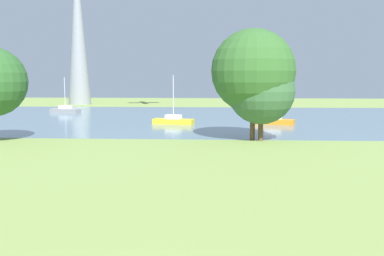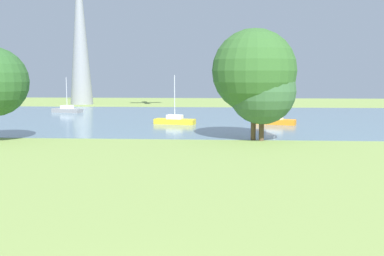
{
  "view_description": "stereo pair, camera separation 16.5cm",
  "coord_description": "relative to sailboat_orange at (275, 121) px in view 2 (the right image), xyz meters",
  "views": [
    {
      "loc": [
        2.15,
        -9.47,
        5.79
      ],
      "look_at": [
        0.59,
        17.57,
        2.54
      ],
      "focal_mm": 41.62,
      "sensor_mm": 36.0,
      "label": 1
    },
    {
      "loc": [
        2.32,
        -9.46,
        5.79
      ],
      "look_at": [
        0.59,
        17.57,
        2.54
      ],
      "focal_mm": 41.62,
      "sensor_mm": 36.0,
      "label": 2
    }
  ],
  "objects": [
    {
      "name": "ground_plane",
      "position": [
        -8.71,
        -20.95,
        -0.45
      ],
      "size": [
        160.0,
        160.0,
        0.0
      ],
      "primitive_type": "plane",
      "color": "#7F994C"
    },
    {
      "name": "water_surface",
      "position": [
        -8.71,
        7.05,
        -0.44
      ],
      "size": [
        140.0,
        40.0,
        0.02
      ],
      "primitive_type": "cube",
      "color": "slate",
      "rests_on": "ground"
    },
    {
      "name": "sailboat_orange",
      "position": [
        0.0,
        0.0,
        0.0
      ],
      "size": [
        5.03,
        2.94,
        5.71
      ],
      "color": "orange",
      "rests_on": "water_surface"
    },
    {
      "name": "sailboat_gray",
      "position": [
        -29.94,
        14.5,
        -0.0
      ],
      "size": [
        5.03,
        2.9,
        5.4
      ],
      "color": "gray",
      "rests_on": "water_surface"
    },
    {
      "name": "sailboat_yellow",
      "position": [
        -11.75,
        -0.49,
        0.0
      ],
      "size": [
        5.01,
        2.48,
        5.73
      ],
      "color": "yellow",
      "rests_on": "water_surface"
    },
    {
      "name": "sailboat_blue",
      "position": [
        -0.52,
        12.63,
        0.0
      ],
      "size": [
        4.81,
        1.52,
        5.81
      ],
      "color": "blue",
      "rests_on": "water_surface"
    },
    {
      "name": "tree_east_far",
      "position": [
        -3.44,
        -12.86,
        5.67
      ],
      "size": [
        7.41,
        7.41,
        9.83
      ],
      "color": "brown",
      "rests_on": "ground"
    },
    {
      "name": "tree_east_near",
      "position": [
        -2.75,
        -13.14,
        3.94
      ],
      "size": [
        5.89,
        5.89,
        7.34
      ],
      "color": "brown",
      "rests_on": "ground"
    },
    {
      "name": "electricity_pylon",
      "position": [
        -33.74,
        34.01,
        14.52
      ],
      "size": [
        6.4,
        4.4,
        29.9
      ],
      "color": "gray",
      "rests_on": "ground"
    }
  ]
}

